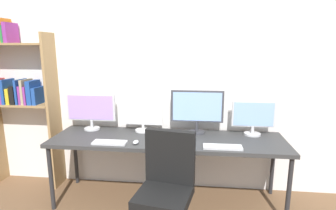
{
  "coord_description": "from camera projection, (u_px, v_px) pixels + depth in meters",
  "views": [
    {
      "loc": [
        0.31,
        -2.13,
        1.7
      ],
      "look_at": [
        0.0,
        0.65,
        1.09
      ],
      "focal_mm": 28.97,
      "sensor_mm": 36.0,
      "label": 1
    }
  ],
  "objects": [
    {
      "name": "keyboard_right",
      "position": [
        223.0,
        147.0,
        2.6
      ],
      "size": [
        0.37,
        0.13,
        0.02
      ],
      "primitive_type": "cube",
      "color": "silver",
      "rests_on": "desk"
    },
    {
      "name": "monitor_center_right",
      "position": [
        197.0,
        109.0,
        3.0
      ],
      "size": [
        0.58,
        0.18,
        0.48
      ],
      "color": "#38383D",
      "rests_on": "desk"
    },
    {
      "name": "office_chair",
      "position": [
        166.0,
        200.0,
        2.33
      ],
      "size": [
        0.52,
        0.52,
        0.99
      ],
      "color": "#2D2D33",
      "rests_on": "ground_plane"
    },
    {
      "name": "monitor_far_left",
      "position": [
        91.0,
        110.0,
        3.14
      ],
      "size": [
        0.58,
        0.18,
        0.42
      ],
      "color": "silver",
      "rests_on": "desk"
    },
    {
      "name": "wall_back",
      "position": [
        172.0,
        81.0,
        3.18
      ],
      "size": [
        4.88,
        0.11,
        2.6
      ],
      "color": "silver",
      "rests_on": "ground_plane"
    },
    {
      "name": "monitor_center_left",
      "position": [
        143.0,
        111.0,
        3.08
      ],
      "size": [
        0.44,
        0.18,
        0.46
      ],
      "color": "silver",
      "rests_on": "desk"
    },
    {
      "name": "monitor_far_right",
      "position": [
        253.0,
        117.0,
        2.95
      ],
      "size": [
        0.46,
        0.18,
        0.38
      ],
      "color": "silver",
      "rests_on": "desk"
    },
    {
      "name": "keyboard_left",
      "position": [
        110.0,
        143.0,
        2.72
      ],
      "size": [
        0.34,
        0.13,
        0.02
      ],
      "primitive_type": "cube",
      "color": "silver",
      "rests_on": "desk"
    },
    {
      "name": "computer_mouse",
      "position": [
        136.0,
        142.0,
        2.72
      ],
      "size": [
        0.06,
        0.1,
        0.03
      ],
      "primitive_type": "ellipsoid",
      "color": "silver",
      "rests_on": "desk"
    },
    {
      "name": "bookshelf",
      "position": [
        15.0,
        87.0,
        3.21
      ],
      "size": [
        0.83,
        0.28,
        2.02
      ],
      "color": "#9E7A4C",
      "rests_on": "ground_plane"
    },
    {
      "name": "desk",
      "position": [
        167.0,
        142.0,
        2.9
      ],
      "size": [
        2.48,
        0.68,
        0.74
      ],
      "color": "#333333",
      "rests_on": "ground_plane"
    },
    {
      "name": "laptop_closed",
      "position": [
        179.0,
        138.0,
        2.85
      ],
      "size": [
        0.37,
        0.3,
        0.02
      ],
      "primitive_type": "cube",
      "rotation": [
        0.0,
        0.0,
        -0.27
      ],
      "color": "silver",
      "rests_on": "desk"
    }
  ]
}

